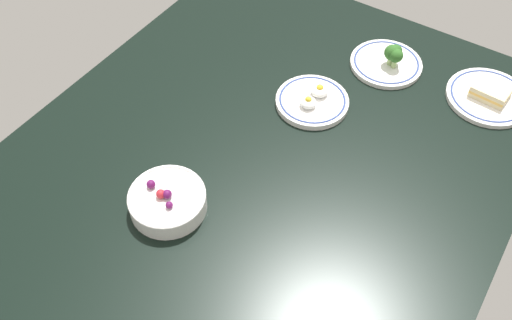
{
  "coord_description": "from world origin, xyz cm",
  "views": [
    {
      "loc": [
        -68.51,
        -44.67,
        105.99
      ],
      "look_at": [
        0.0,
        0.0,
        6.0
      ],
      "focal_mm": 39.11,
      "sensor_mm": 36.0,
      "label": 1
    }
  ],
  "objects": [
    {
      "name": "plate_broccoli",
      "position": [
        48.94,
        -10.96,
        5.75
      ],
      "size": [
        19.54,
        19.54,
        7.27
      ],
      "color": "white",
      "rests_on": "dining_table"
    },
    {
      "name": "dining_table",
      "position": [
        0.0,
        0.0,
        2.0
      ],
      "size": [
        143.02,
        112.08,
        4.0
      ],
      "primitive_type": "cube",
      "color": "black",
      "rests_on": "ground"
    },
    {
      "name": "plate_sandwich",
      "position": [
        51.5,
        -38.33,
        5.21
      ],
      "size": [
        21.55,
        21.55,
        4.41
      ],
      "color": "white",
      "rests_on": "dining_table"
    },
    {
      "name": "plate_eggs",
      "position": [
        24.97,
        -1.0,
        5.19
      ],
      "size": [
        18.81,
        18.81,
        4.8
      ],
      "color": "white",
      "rests_on": "dining_table"
    },
    {
      "name": "bowl_berries",
      "position": [
        -20.53,
        9.63,
        6.57
      ],
      "size": [
        17.08,
        17.08,
        6.42
      ],
      "color": "white",
      "rests_on": "dining_table"
    }
  ]
}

